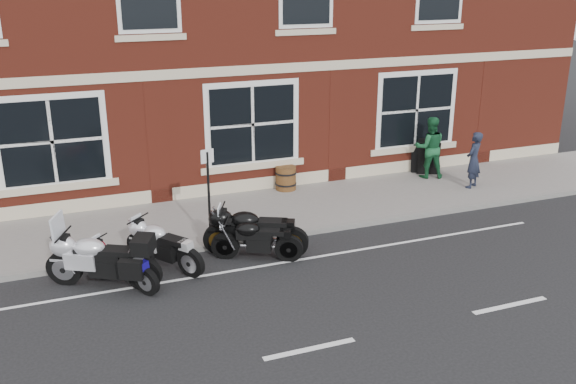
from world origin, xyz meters
The scene contains 13 objects.
ground centered at (0.00, 0.00, 0.00)m, with size 80.00×80.00×0.00m, color black.
sidewalk centered at (0.00, 3.00, 0.06)m, with size 30.00×3.00×0.12m, color slate.
kerb centered at (0.00, 1.42, 0.06)m, with size 30.00×0.16×0.12m, color slate.
moto_touring_silver centered at (-2.92, 0.47, 0.62)m, with size 2.09×1.25×1.52m.
moto_sport_red centered at (-2.54, 0.37, 0.48)m, with size 1.20×1.57×0.84m.
moto_sport_black centered at (0.29, 0.80, 0.59)m, with size 2.10×1.13×1.02m.
moto_sport_silver centered at (-1.63, 0.88, 0.53)m, with size 1.30×1.76×0.93m.
moto_naked_black centered at (0.25, 0.56, 0.51)m, with size 1.80×0.99×0.88m.
pedestrian_left centered at (7.23, 2.63, 0.90)m, with size 0.57×0.37×1.57m, color #1A1F30.
pedestrian_right centered at (6.61, 3.84, 1.01)m, with size 0.87×0.67×1.78m, color #18552E.
a_board_sign centered at (6.69, 4.16, 0.63)m, with size 0.61×0.41×1.02m, color black, non-canonical shape.
barrel_planter centered at (2.36, 4.30, 0.44)m, with size 0.58×0.58×0.65m.
parking_sign centered at (-0.47, 1.55, 1.35)m, with size 0.30×0.09×2.12m.
Camera 1 is at (-3.56, -11.28, 5.86)m, focal length 40.00 mm.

